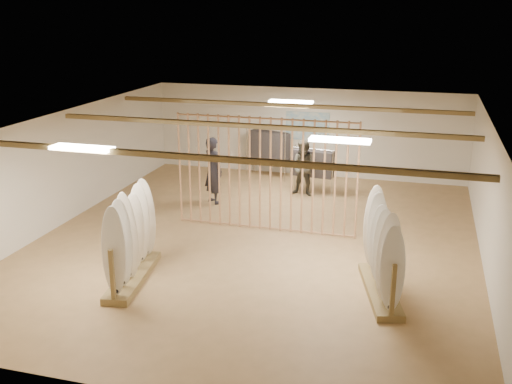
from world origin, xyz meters
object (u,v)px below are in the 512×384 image
(rack_left, at_px, (131,250))
(rack_right, at_px, (382,264))
(clothing_rack_a, at_px, (269,146))
(clothing_rack_b, at_px, (313,164))
(shopper_a, at_px, (213,166))
(shopper_b, at_px, (304,164))

(rack_left, xyz_separation_m, rack_right, (4.81, 0.73, -0.01))
(rack_left, height_order, clothing_rack_a, rack_left)
(clothing_rack_b, bearing_deg, rack_right, -59.67)
(clothing_rack_b, distance_m, shopper_a, 3.00)
(clothing_rack_a, xyz_separation_m, clothing_rack_b, (1.67, -1.29, -0.14))
(clothing_rack_b, distance_m, shopper_b, 0.39)
(shopper_b, bearing_deg, clothing_rack_a, 138.22)
(rack_left, xyz_separation_m, shopper_a, (-0.12, 5.10, 0.42))
(clothing_rack_a, relative_size, shopper_b, 0.85)
(rack_right, height_order, clothing_rack_a, rack_right)
(rack_left, height_order, rack_right, rack_left)
(clothing_rack_a, distance_m, clothing_rack_b, 2.11)
(rack_right, xyz_separation_m, shopper_a, (-4.93, 4.37, 0.43))
(rack_right, bearing_deg, clothing_rack_a, 104.54)
(clothing_rack_b, bearing_deg, shopper_b, -112.56)
(shopper_a, height_order, shopper_b, shopper_a)
(rack_right, relative_size, clothing_rack_a, 1.47)
(clothing_rack_b, relative_size, shopper_a, 0.64)
(rack_left, relative_size, clothing_rack_b, 1.73)
(clothing_rack_b, bearing_deg, clothing_rack_a, 150.61)
(rack_left, xyz_separation_m, shopper_b, (2.17, 6.44, 0.29))
(rack_left, bearing_deg, rack_right, -0.22)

